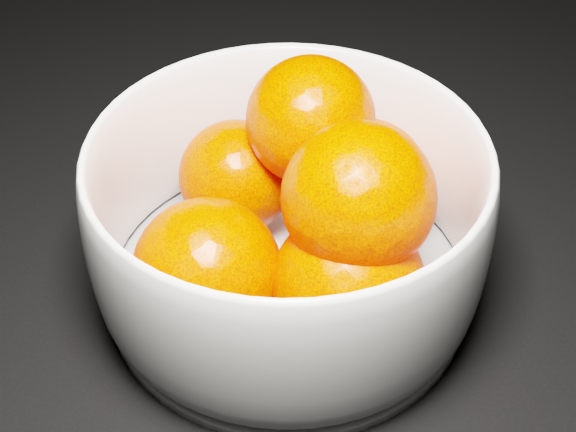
# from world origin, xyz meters

# --- Properties ---
(bowl) EXTENTS (0.24, 0.24, 0.11)m
(bowl) POSITION_xyz_m (0.25, -0.11, 0.06)
(bowl) COLOR silver
(bowl) RESTS_ON ground
(orange_pile) EXTENTS (0.16, 0.18, 0.13)m
(orange_pile) POSITION_xyz_m (0.26, -0.11, 0.07)
(orange_pile) COLOR #FF3700
(orange_pile) RESTS_ON bowl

